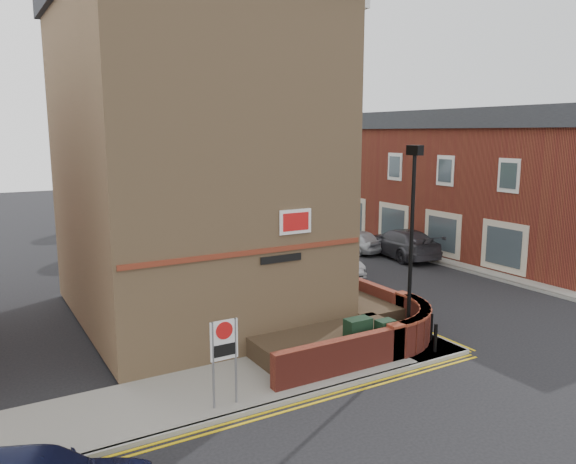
% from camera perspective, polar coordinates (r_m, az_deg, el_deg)
% --- Properties ---
extents(ground, '(120.00, 120.00, 0.00)m').
position_cam_1_polar(ground, '(16.79, 10.66, -13.97)').
color(ground, black).
rests_on(ground, ground).
extents(pavement_corner, '(13.00, 3.00, 0.12)m').
position_cam_1_polar(pavement_corner, '(16.08, -2.82, -14.69)').
color(pavement_corner, gray).
rests_on(pavement_corner, ground).
extents(pavement_main, '(2.00, 32.00, 0.12)m').
position_cam_1_polar(pavement_main, '(30.81, -6.19, -2.59)').
color(pavement_main, gray).
rests_on(pavement_main, ground).
extents(pavement_far, '(4.00, 40.00, 0.12)m').
position_cam_1_polar(pavement_far, '(34.39, 12.93, -1.46)').
color(pavement_far, gray).
rests_on(pavement_far, ground).
extents(kerb_side, '(13.00, 0.15, 0.12)m').
position_cam_1_polar(kerb_side, '(14.90, -0.04, -16.79)').
color(kerb_side, gray).
rests_on(kerb_side, ground).
extents(kerb_main_near, '(0.15, 32.00, 0.12)m').
position_cam_1_polar(kerb_main_near, '(31.22, -4.52, -2.39)').
color(kerb_main_near, gray).
rests_on(kerb_main_near, ground).
extents(kerb_main_far, '(0.15, 40.00, 0.12)m').
position_cam_1_polar(kerb_main_far, '(33.07, 10.40, -1.82)').
color(kerb_main_far, gray).
rests_on(kerb_main_far, ground).
extents(yellow_lines_side, '(13.00, 0.28, 0.01)m').
position_cam_1_polar(yellow_lines_side, '(14.73, 0.47, -17.36)').
color(yellow_lines_side, gold).
rests_on(yellow_lines_side, ground).
extents(yellow_lines_main, '(0.28, 32.00, 0.01)m').
position_cam_1_polar(yellow_lines_main, '(31.34, -4.11, -2.44)').
color(yellow_lines_main, gold).
rests_on(yellow_lines_main, ground).
extents(corner_building, '(8.95, 10.40, 13.60)m').
position_cam_1_polar(corner_building, '(20.83, -9.71, 8.38)').
color(corner_building, tan).
rests_on(corner_building, ground).
extents(garden_wall, '(6.80, 6.00, 1.20)m').
position_cam_1_polar(garden_wall, '(18.59, 5.52, -11.40)').
color(garden_wall, maroon).
rests_on(garden_wall, ground).
extents(lamppost, '(0.25, 0.50, 6.30)m').
position_cam_1_polar(lamppost, '(17.66, 12.40, -1.42)').
color(lamppost, black).
rests_on(lamppost, pavement_corner).
extents(utility_cabinet_large, '(0.80, 0.45, 1.20)m').
position_cam_1_polar(utility_cabinet_large, '(17.27, 7.10, -10.60)').
color(utility_cabinet_large, black).
rests_on(utility_cabinet_large, pavement_corner).
extents(utility_cabinet_small, '(0.55, 0.40, 1.10)m').
position_cam_1_polar(utility_cabinet_small, '(17.54, 9.82, -10.51)').
color(utility_cabinet_small, black).
rests_on(utility_cabinet_small, pavement_corner).
extents(bollard_near, '(0.11, 0.11, 0.90)m').
position_cam_1_polar(bollard_near, '(18.13, 14.75, -10.35)').
color(bollard_near, black).
rests_on(bollard_near, pavement_corner).
extents(bollard_far, '(0.11, 0.11, 0.90)m').
position_cam_1_polar(bollard_far, '(19.06, 14.33, -9.31)').
color(bollard_far, black).
rests_on(bollard_far, pavement_corner).
extents(zone_sign, '(0.72, 0.07, 2.20)m').
position_cam_1_polar(zone_sign, '(14.04, -6.50, -11.52)').
color(zone_sign, slate).
rests_on(zone_sign, pavement_corner).
extents(far_terrace, '(5.40, 30.40, 8.00)m').
position_cam_1_polar(far_terrace, '(37.79, 10.69, 5.75)').
color(far_terrace, maroon).
rests_on(far_terrace, ground).
extents(far_terrace_cream, '(5.40, 12.40, 8.00)m').
position_cam_1_polar(far_terrace_cream, '(55.37, -3.77, 7.24)').
color(far_terrace_cream, '#BEB59D').
rests_on(far_terrace_cream, ground).
extents(tree_near, '(3.64, 3.65, 6.70)m').
position_cam_1_polar(tree_near, '(28.37, -4.75, 5.83)').
color(tree_near, '#382B1E').
rests_on(tree_near, pavement_main).
extents(tree_mid, '(4.03, 4.03, 7.42)m').
position_cam_1_polar(tree_mid, '(35.71, -10.36, 7.37)').
color(tree_mid, '#382B1E').
rests_on(tree_mid, pavement_main).
extents(tree_far, '(3.81, 3.81, 7.00)m').
position_cam_1_polar(tree_far, '(43.32, -14.00, 7.31)').
color(tree_far, '#382B1E').
rests_on(tree_far, pavement_main).
extents(traffic_light_assembly, '(0.20, 0.16, 4.20)m').
position_cam_1_polar(traffic_light_assembly, '(38.80, -11.19, 3.97)').
color(traffic_light_assembly, black).
rests_on(traffic_light_assembly, pavement_main).
extents(silver_car_near, '(1.83, 4.15, 1.33)m').
position_cam_1_polar(silver_car_near, '(27.22, 4.56, -2.96)').
color(silver_car_near, '#95989C').
rests_on(silver_car_near, ground).
extents(red_car_main, '(3.27, 4.87, 1.24)m').
position_cam_1_polar(red_car_main, '(34.29, -3.44, -0.30)').
color(red_car_main, '#9A2410').
rests_on(red_car_main, ground).
extents(grey_car_far, '(2.93, 5.66, 1.57)m').
position_cam_1_polar(grey_car_far, '(31.57, 11.41, -1.08)').
color(grey_car_far, '#343339').
rests_on(grey_car_far, ground).
extents(silver_car_far, '(2.21, 4.16, 1.35)m').
position_cam_1_polar(silver_car_far, '(32.48, 6.60, -0.84)').
color(silver_car_far, '#B1B4B9').
rests_on(silver_car_far, ground).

